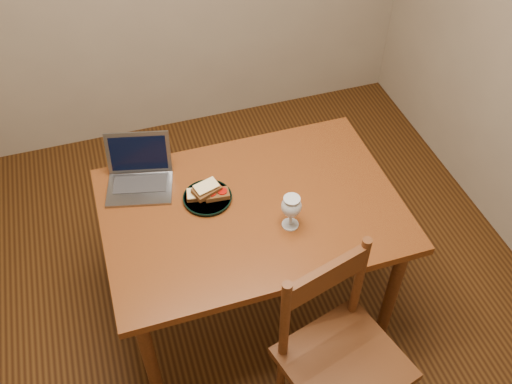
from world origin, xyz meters
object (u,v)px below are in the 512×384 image
object	(u,v)px
chair	(341,351)
plate	(208,198)
table	(252,220)
laptop	(139,172)
milk_glass	(291,212)

from	to	relation	value
chair	plate	world-z (taller)	chair
table	plate	xyz separation A→B (m)	(-0.17, 0.10, 0.09)
chair	laptop	xyz separation A→B (m)	(-0.60, 0.97, 0.28)
plate	laptop	size ratio (longest dim) A/B	0.64
milk_glass	plate	bearing A→B (deg)	139.98
table	laptop	distance (m)	0.55
table	plate	world-z (taller)	plate
chair	plate	bearing A→B (deg)	98.91
chair	laptop	size ratio (longest dim) A/B	1.59
table	chair	world-z (taller)	chair
milk_glass	laptop	distance (m)	0.73
table	milk_glass	size ratio (longest dim) A/B	7.76
milk_glass	laptop	xyz separation A→B (m)	(-0.56, 0.46, -0.03)
table	plate	size ratio (longest dim) A/B	5.96
plate	milk_glass	world-z (taller)	milk_glass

